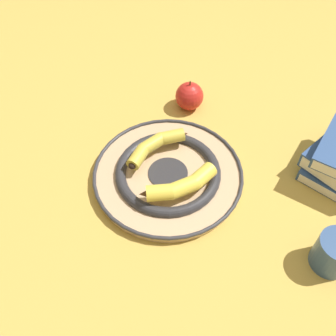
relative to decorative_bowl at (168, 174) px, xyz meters
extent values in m
plane|color=gold|center=(0.01, -0.03, -0.02)|extent=(2.80, 2.80, 0.00)
cylinder|color=tan|center=(0.00, 0.00, -0.01)|extent=(0.34, 0.34, 0.02)
torus|color=#2D2D33|center=(0.00, 0.00, 0.01)|extent=(0.25, 0.25, 0.03)
cylinder|color=#2D2D33|center=(0.00, 0.00, 0.00)|extent=(0.09, 0.09, 0.00)
torus|color=#333338|center=(0.00, 0.00, 0.00)|extent=(0.35, 0.35, 0.01)
cylinder|color=yellow|center=(-0.02, -0.08, 0.04)|extent=(0.06, 0.04, 0.04)
cylinder|color=yellow|center=(0.03, -0.07, 0.04)|extent=(0.07, 0.06, 0.04)
cylinder|color=yellow|center=(0.08, -0.03, 0.04)|extent=(0.06, 0.06, 0.04)
sphere|color=yellow|center=(0.01, -0.08, 0.04)|extent=(0.04, 0.04, 0.04)
sphere|color=yellow|center=(0.06, -0.05, 0.04)|extent=(0.04, 0.04, 0.04)
cone|color=#472D19|center=(-0.05, -0.08, 0.04)|extent=(0.03, 0.03, 0.03)
sphere|color=black|center=(0.10, -0.01, 0.04)|extent=(0.02, 0.02, 0.02)
cylinder|color=gold|center=(0.01, 0.09, 0.04)|extent=(0.06, 0.04, 0.03)
cylinder|color=gold|center=(-0.04, 0.06, 0.04)|extent=(0.06, 0.06, 0.03)
cylinder|color=gold|center=(-0.07, 0.02, 0.04)|extent=(0.05, 0.06, 0.03)
sphere|color=gold|center=(-0.02, 0.08, 0.04)|extent=(0.03, 0.03, 0.03)
sphere|color=gold|center=(-0.06, 0.05, 0.04)|extent=(0.03, 0.03, 0.03)
cone|color=#472D19|center=(0.04, 0.09, 0.04)|extent=(0.03, 0.03, 0.02)
sphere|color=black|center=(-0.08, 0.00, 0.04)|extent=(0.02, 0.02, 0.02)
cylinder|color=#335184|center=(0.32, -0.22, 0.02)|extent=(0.08, 0.08, 0.08)
sphere|color=red|center=(0.06, 0.25, 0.02)|extent=(0.08, 0.08, 0.08)
cylinder|color=#4C3319|center=(0.06, 0.25, 0.07)|extent=(0.00, 0.00, 0.01)
camera|label=1|loc=(-0.01, -0.56, 0.73)|focal=42.00mm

